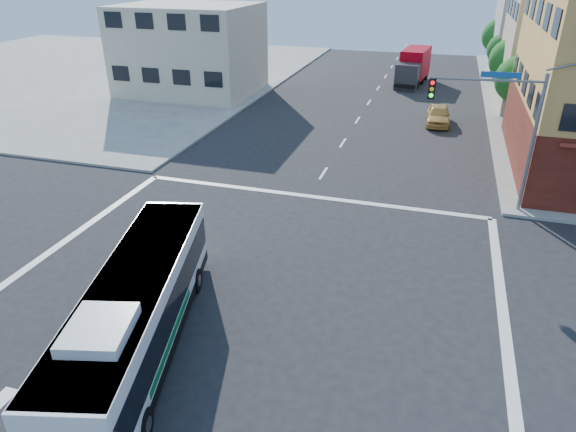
% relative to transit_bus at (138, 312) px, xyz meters
% --- Properties ---
extents(ground, '(120.00, 120.00, 0.00)m').
position_rel_transit_bus_xyz_m(ground, '(2.11, 4.07, -1.57)').
color(ground, black).
rests_on(ground, ground).
extents(sidewalk_nw, '(50.00, 50.00, 0.15)m').
position_rel_transit_bus_xyz_m(sidewalk_nw, '(-32.89, 39.07, -1.49)').
color(sidewalk_nw, gray).
rests_on(sidewalk_nw, ground).
extents(building_east_far, '(12.06, 10.06, 10.00)m').
position_rel_transit_bus_xyz_m(building_east_far, '(19.09, 52.05, 3.44)').
color(building_east_far, gray).
rests_on(building_east_far, ground).
extents(building_west, '(12.06, 10.06, 8.00)m').
position_rel_transit_bus_xyz_m(building_west, '(-14.91, 34.05, 2.44)').
color(building_west, beige).
rests_on(building_west, ground).
extents(signal_mast_ne, '(7.91, 1.13, 8.07)m').
position_rel_transit_bus_xyz_m(signal_mast_ne, '(11.19, 14.69, 3.41)').
color(signal_mast_ne, slate).
rests_on(signal_mast_ne, ground).
extents(street_tree_a, '(3.60, 3.60, 5.53)m').
position_rel_transit_bus_xyz_m(street_tree_a, '(14.01, 31.99, 2.02)').
color(street_tree_a, '#342313').
rests_on(street_tree_a, ground).
extents(street_tree_b, '(3.80, 3.80, 5.79)m').
position_rel_transit_bus_xyz_m(street_tree_b, '(14.01, 39.99, 2.18)').
color(street_tree_b, '#342313').
rests_on(street_tree_b, ground).
extents(street_tree_c, '(3.40, 3.40, 5.29)m').
position_rel_transit_bus_xyz_m(street_tree_c, '(14.01, 47.99, 1.89)').
color(street_tree_c, '#342313').
rests_on(street_tree_c, ground).
extents(street_tree_d, '(4.00, 4.00, 6.03)m').
position_rel_transit_bus_xyz_m(street_tree_d, '(14.01, 55.99, 2.31)').
color(street_tree_d, '#342313').
rests_on(street_tree_d, ground).
extents(transit_bus, '(4.92, 11.08, 3.21)m').
position_rel_transit_bus_xyz_m(transit_bus, '(0.00, 0.00, 0.00)').
color(transit_bus, black).
rests_on(transit_bus, ground).
extents(box_truck, '(3.03, 7.78, 3.41)m').
position_rel_transit_bus_xyz_m(box_truck, '(5.16, 44.10, 0.09)').
color(box_truck, '#29292F').
rests_on(box_truck, ground).
extents(parked_car, '(1.91, 4.42, 1.49)m').
position_rel_transit_bus_xyz_m(parked_car, '(8.31, 29.80, -0.83)').
color(parked_car, gold).
rests_on(parked_car, ground).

